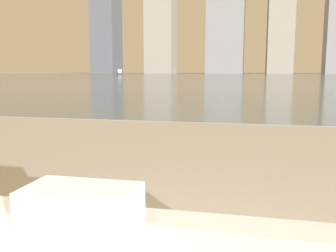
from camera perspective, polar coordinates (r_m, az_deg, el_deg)
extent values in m
cube|color=white|center=(1.03, -12.96, -14.39)|extent=(0.29, 0.17, 0.04)
cube|color=white|center=(1.02, -13.04, -12.31)|extent=(0.29, 0.17, 0.04)
cube|color=white|center=(1.00, -13.11, -10.17)|extent=(0.29, 0.17, 0.04)
cube|color=slate|center=(61.92, 12.32, 7.37)|extent=(180.00, 110.00, 0.01)
cube|color=#2D2D33|center=(78.73, -7.37, 7.89)|extent=(2.19, 3.30, 0.55)
cube|color=silver|center=(78.72, -7.38, 8.32)|extent=(1.17, 1.38, 0.63)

